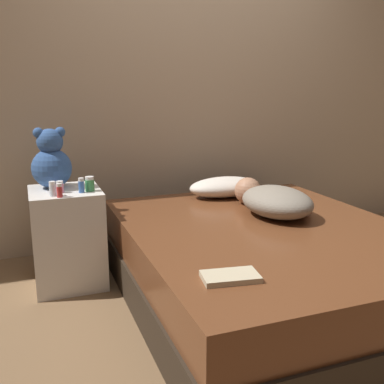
% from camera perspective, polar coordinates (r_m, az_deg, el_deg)
% --- Properties ---
extents(ground_plane, '(12.00, 12.00, 0.00)m').
position_cam_1_polar(ground_plane, '(2.76, 9.18, -13.19)').
color(ground_plane, brown).
extents(wall_back, '(8.00, 0.06, 2.60)m').
position_cam_1_polar(wall_back, '(3.61, -0.15, 14.48)').
color(wall_back, tan).
rests_on(wall_back, ground_plane).
extents(bed, '(1.56, 1.93, 0.45)m').
position_cam_1_polar(bed, '(2.67, 9.35, -8.96)').
color(bed, '#2D2319').
rests_on(bed, ground_plane).
extents(nightstand, '(0.42, 0.45, 0.61)m').
position_cam_1_polar(nightstand, '(2.93, -15.51, -5.53)').
color(nightstand, silver).
rests_on(nightstand, ground_plane).
extents(pillow, '(0.53, 0.30, 0.14)m').
position_cam_1_polar(pillow, '(3.25, 4.19, 0.65)').
color(pillow, beige).
rests_on(pillow, bed).
extents(person_lying, '(0.42, 0.69, 0.18)m').
position_cam_1_polar(person_lying, '(2.83, 10.25, -1.02)').
color(person_lying, gray).
rests_on(person_lying, bed).
extents(teddy_bear, '(0.24, 0.24, 0.37)m').
position_cam_1_polar(teddy_bear, '(2.90, -17.44, 3.68)').
color(teddy_bear, '#335693').
rests_on(teddy_bear, nightstand).
extents(bottle_blue, '(0.03, 0.03, 0.09)m').
position_cam_1_polar(bottle_blue, '(2.73, -13.88, 0.81)').
color(bottle_blue, '#3866B2').
rests_on(bottle_blue, nightstand).
extents(bottle_red, '(0.03, 0.03, 0.08)m').
position_cam_1_polar(bottle_red, '(2.65, -16.47, 0.18)').
color(bottle_red, '#B72D2D').
rests_on(bottle_red, nightstand).
extents(bottle_clear, '(0.04, 0.04, 0.08)m').
position_cam_1_polar(bottle_clear, '(2.70, -17.28, 0.38)').
color(bottle_clear, silver).
rests_on(bottle_clear, nightstand).
extents(bottle_green, '(0.06, 0.06, 0.09)m').
position_cam_1_polar(bottle_green, '(2.76, -12.86, 1.00)').
color(bottle_green, '#3D8E4C').
rests_on(bottle_green, nightstand).
extents(bottle_pink, '(0.04, 0.04, 0.07)m').
position_cam_1_polar(bottle_pink, '(2.77, -16.43, 0.62)').
color(bottle_pink, pink).
rests_on(bottle_pink, nightstand).
extents(book, '(0.25, 0.17, 0.02)m').
position_cam_1_polar(book, '(1.89, 4.88, -10.67)').
color(book, '#C6B793').
rests_on(book, bed).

